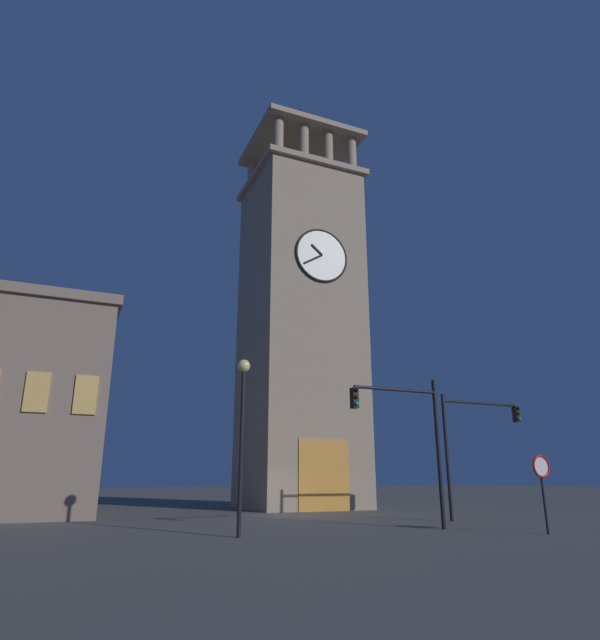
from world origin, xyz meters
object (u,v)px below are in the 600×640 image
object	(u,v)px
clocktower	(300,325)
traffic_signal_near	(472,433)
traffic_signal_mid	(410,426)
street_lamp	(242,412)
no_horn_sign	(542,472)

from	to	relation	value
clocktower	traffic_signal_near	bearing A→B (deg)	106.31
traffic_signal_near	traffic_signal_mid	world-z (taller)	traffic_signal_near
traffic_signal_near	street_lamp	bearing A→B (deg)	12.28
clocktower	no_horn_sign	world-z (taller)	clocktower
street_lamp	no_horn_sign	distance (m)	10.49
traffic_signal_mid	no_horn_sign	size ratio (longest dim) A/B	2.15
clocktower	traffic_signal_mid	size ratio (longest dim) A/B	5.31
no_horn_sign	traffic_signal_mid	bearing A→B (deg)	-42.12
street_lamp	no_horn_sign	world-z (taller)	street_lamp
traffic_signal_mid	no_horn_sign	bearing A→B (deg)	137.88
traffic_signal_near	no_horn_sign	size ratio (longest dim) A/B	2.15
clocktower	no_horn_sign	xyz separation A→B (m)	(-1.27, 17.91, -9.87)
street_lamp	traffic_signal_near	bearing A→B (deg)	-167.72
street_lamp	no_horn_sign	xyz separation A→B (m)	(-9.79, 3.23, -1.94)
traffic_signal_near	clocktower	bearing A→B (deg)	-73.69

